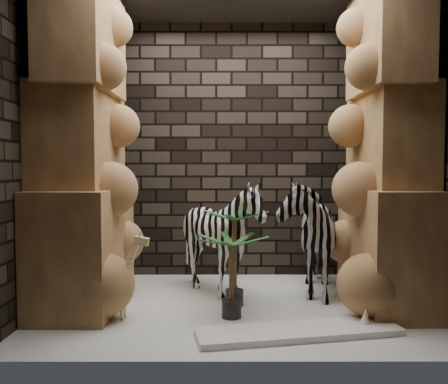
{
  "coord_description": "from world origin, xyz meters",
  "views": [
    {
      "loc": [
        -0.1,
        -4.26,
        1.29
      ],
      "look_at": [
        -0.09,
        0.15,
        1.06
      ],
      "focal_mm": 36.91,
      "sensor_mm": 36.0,
      "label": 1
    }
  ],
  "objects_px": {
    "zebra_right": "(306,226)",
    "surfboard": "(299,331)",
    "palm_front": "(234,257)",
    "zebra_left": "(222,244)",
    "palm_back": "(232,276)",
    "giraffe_toy": "(111,274)"
  },
  "relations": [
    {
      "from": "zebra_left",
      "to": "giraffe_toy",
      "type": "height_order",
      "value": "zebra_left"
    },
    {
      "from": "zebra_left",
      "to": "palm_front",
      "type": "bearing_deg",
      "value": -63.81
    },
    {
      "from": "giraffe_toy",
      "to": "palm_back",
      "type": "xyz_separation_m",
      "value": [
        1.02,
        0.05,
        -0.02
      ]
    },
    {
      "from": "giraffe_toy",
      "to": "zebra_left",
      "type": "bearing_deg",
      "value": 41.07
    },
    {
      "from": "zebra_right",
      "to": "giraffe_toy",
      "type": "relative_size",
      "value": 1.78
    },
    {
      "from": "zebra_right",
      "to": "palm_front",
      "type": "height_order",
      "value": "zebra_right"
    },
    {
      "from": "giraffe_toy",
      "to": "palm_back",
      "type": "bearing_deg",
      "value": 5.66
    },
    {
      "from": "palm_front",
      "to": "surfboard",
      "type": "height_order",
      "value": "palm_front"
    },
    {
      "from": "palm_front",
      "to": "surfboard",
      "type": "xyz_separation_m",
      "value": [
        0.48,
        -0.76,
        -0.43
      ]
    },
    {
      "from": "zebra_right",
      "to": "surfboard",
      "type": "distance_m",
      "value": 1.44
    },
    {
      "from": "surfboard",
      "to": "palm_front",
      "type": "bearing_deg",
      "value": 111.42
    },
    {
      "from": "zebra_left",
      "to": "palm_back",
      "type": "bearing_deg",
      "value": -76.05
    },
    {
      "from": "palm_back",
      "to": "zebra_right",
      "type": "bearing_deg",
      "value": 46.4
    },
    {
      "from": "palm_back",
      "to": "zebra_left",
      "type": "bearing_deg",
      "value": 97.1
    },
    {
      "from": "zebra_left",
      "to": "surfboard",
      "type": "xyz_separation_m",
      "value": [
        0.6,
        -1.1,
        -0.5
      ]
    },
    {
      "from": "zebra_left",
      "to": "palm_back",
      "type": "relative_size",
      "value": 1.59
    },
    {
      "from": "zebra_right",
      "to": "palm_back",
      "type": "distance_m",
      "value": 1.2
    },
    {
      "from": "zebra_left",
      "to": "giraffe_toy",
      "type": "bearing_deg",
      "value": -135.11
    },
    {
      "from": "giraffe_toy",
      "to": "zebra_right",
      "type": "bearing_deg",
      "value": 28.87
    },
    {
      "from": "giraffe_toy",
      "to": "palm_front",
      "type": "bearing_deg",
      "value": 23.58
    },
    {
      "from": "palm_back",
      "to": "surfboard",
      "type": "distance_m",
      "value": 0.74
    },
    {
      "from": "zebra_right",
      "to": "giraffe_toy",
      "type": "bearing_deg",
      "value": -147.08
    }
  ]
}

